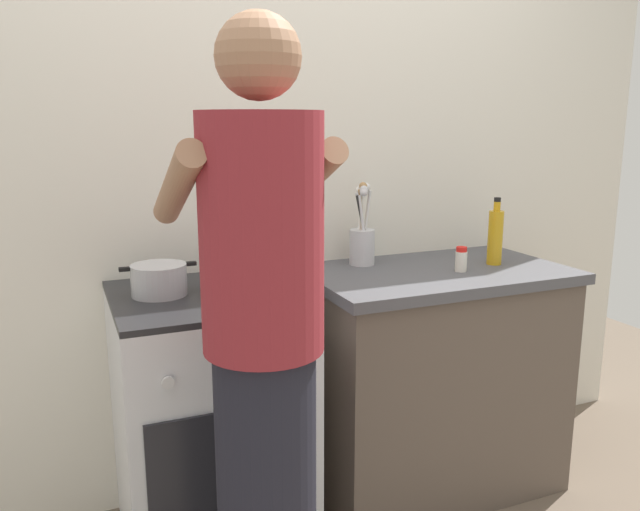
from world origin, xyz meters
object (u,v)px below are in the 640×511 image
at_px(stove_range, 210,419).
at_px(mixing_bowl, 249,277).
at_px(pot, 159,280).
at_px(person, 264,363).
at_px(oil_bottle, 495,236).
at_px(spice_bottle, 461,259).
at_px(utensil_crock, 362,238).

xyz_separation_m(stove_range, mixing_bowl, (0.14, -0.04, 0.50)).
xyz_separation_m(stove_range, pot, (-0.14, 0.04, 0.50)).
xyz_separation_m(pot, person, (0.16, -0.60, -0.09)).
bearing_deg(oil_bottle, spice_bottle, -165.25).
bearing_deg(stove_range, mixing_bowl, -16.46).
distance_m(pot, oil_bottle, 1.30).
distance_m(mixing_bowl, utensil_crock, 0.58).
relative_size(pot, utensil_crock, 0.75).
height_order(stove_range, spice_bottle, spice_bottle).
xyz_separation_m(mixing_bowl, oil_bottle, (1.01, 0.03, 0.06)).
bearing_deg(oil_bottle, person, -154.22).
relative_size(mixing_bowl, utensil_crock, 0.91).
bearing_deg(person, utensil_crock, 48.99).
bearing_deg(oil_bottle, utensil_crock, 157.71).
relative_size(stove_range, oil_bottle, 3.39).
relative_size(spice_bottle, person, 0.06).
relative_size(pot, oil_bottle, 0.93).
bearing_deg(oil_bottle, stove_range, 179.21).
bearing_deg(mixing_bowl, stove_range, 163.54).
distance_m(pot, utensil_crock, 0.82).
relative_size(spice_bottle, oil_bottle, 0.35).
bearing_deg(stove_range, oil_bottle, -0.79).
xyz_separation_m(pot, spice_bottle, (1.10, -0.11, -0.01)).
distance_m(spice_bottle, person, 1.07).
bearing_deg(pot, utensil_crock, 10.06).
height_order(oil_bottle, person, person).
relative_size(pot, mixing_bowl, 0.83).
bearing_deg(mixing_bowl, utensil_crock, 22.95).
distance_m(stove_range, oil_bottle, 1.28).
relative_size(stove_range, utensil_crock, 2.76).
bearing_deg(utensil_crock, pot, -169.94).
relative_size(oil_bottle, person, 0.16).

